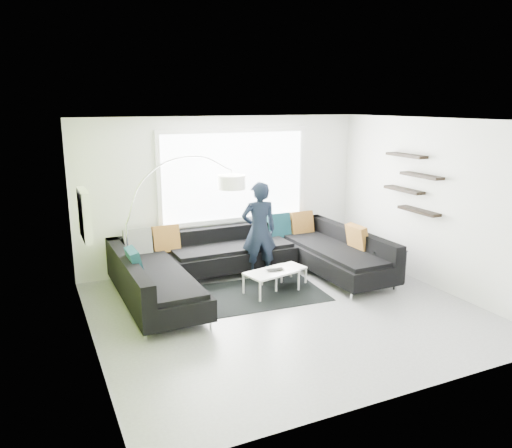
{
  "coord_description": "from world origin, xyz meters",
  "views": [
    {
      "loc": [
        -3.32,
        -6.14,
        3.02
      ],
      "look_at": [
        -0.07,
        0.9,
        1.14
      ],
      "focal_mm": 35.0,
      "sensor_mm": 36.0,
      "label": 1
    }
  ],
  "objects_px": {
    "side_table": "(390,268)",
    "person": "(259,230)",
    "sectional_sofa": "(251,264)",
    "coffee_table": "(278,278)",
    "laptop": "(276,271)",
    "arc_lamp": "(126,224)"
  },
  "relations": [
    {
      "from": "sectional_sofa",
      "to": "person",
      "type": "height_order",
      "value": "person"
    },
    {
      "from": "coffee_table",
      "to": "laptop",
      "type": "relative_size",
      "value": 3.6
    },
    {
      "from": "sectional_sofa",
      "to": "coffee_table",
      "type": "distance_m",
      "value": 0.51
    },
    {
      "from": "coffee_table",
      "to": "arc_lamp",
      "type": "height_order",
      "value": "arc_lamp"
    },
    {
      "from": "side_table",
      "to": "laptop",
      "type": "xyz_separation_m",
      "value": [
        -1.94,
        0.47,
        0.08
      ]
    },
    {
      "from": "sectional_sofa",
      "to": "arc_lamp",
      "type": "height_order",
      "value": "arc_lamp"
    },
    {
      "from": "person",
      "to": "coffee_table",
      "type": "bearing_deg",
      "value": 103.58
    },
    {
      "from": "coffee_table",
      "to": "side_table",
      "type": "xyz_separation_m",
      "value": [
        1.83,
        -0.6,
        0.11
      ]
    },
    {
      "from": "coffee_table",
      "to": "side_table",
      "type": "distance_m",
      "value": 1.93
    },
    {
      "from": "sectional_sofa",
      "to": "laptop",
      "type": "relative_size",
      "value": 14.17
    },
    {
      "from": "side_table",
      "to": "person",
      "type": "height_order",
      "value": "person"
    },
    {
      "from": "coffee_table",
      "to": "laptop",
      "type": "height_order",
      "value": "laptop"
    },
    {
      "from": "coffee_table",
      "to": "arc_lamp",
      "type": "bearing_deg",
      "value": 141.21
    },
    {
      "from": "sectional_sofa",
      "to": "laptop",
      "type": "height_order",
      "value": "sectional_sofa"
    },
    {
      "from": "arc_lamp",
      "to": "side_table",
      "type": "bearing_deg",
      "value": -10.3
    },
    {
      "from": "coffee_table",
      "to": "person",
      "type": "bearing_deg",
      "value": 82.32
    },
    {
      "from": "coffee_table",
      "to": "person",
      "type": "height_order",
      "value": "person"
    },
    {
      "from": "person",
      "to": "laptop",
      "type": "relative_size",
      "value": 5.65
    },
    {
      "from": "sectional_sofa",
      "to": "person",
      "type": "relative_size",
      "value": 2.51
    },
    {
      "from": "person",
      "to": "laptop",
      "type": "distance_m",
      "value": 0.92
    },
    {
      "from": "side_table",
      "to": "coffee_table",
      "type": "bearing_deg",
      "value": 161.72
    },
    {
      "from": "laptop",
      "to": "arc_lamp",
      "type": "bearing_deg",
      "value": 151.62
    }
  ]
}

